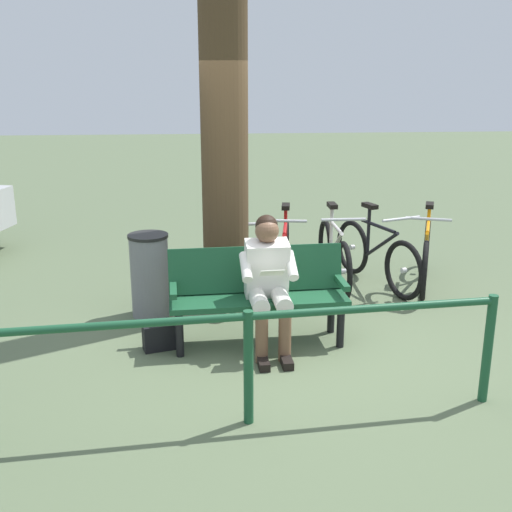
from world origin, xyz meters
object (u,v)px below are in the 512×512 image
at_px(tree_trunk, 224,106).
at_px(litter_bin, 150,275).
at_px(bicycle_green, 231,261).
at_px(bicycle_blue, 376,256).
at_px(bicycle_purple, 334,255).
at_px(person_reading, 268,277).
at_px(bench, 258,288).
at_px(bicycle_red, 285,257).
at_px(bicycle_orange, 426,255).
at_px(handbag, 160,337).

relative_size(tree_trunk, litter_bin, 4.87).
distance_m(litter_bin, bicycle_green, 1.06).
relative_size(tree_trunk, bicycle_green, 2.47).
height_order(bicycle_blue, bicycle_purple, same).
bearing_deg(person_reading, bench, -66.46).
xyz_separation_m(bench, person_reading, (-0.08, 0.16, 0.16)).
xyz_separation_m(bicycle_purple, bicycle_green, (1.19, 0.12, 0.00)).
xyz_separation_m(tree_trunk, bicycle_red, (-0.69, -0.51, -1.71)).
xyz_separation_m(bicycle_orange, bicycle_purple, (1.06, -0.08, 0.00)).
bearing_deg(bicycle_green, tree_trunk, -10.76).
relative_size(bicycle_red, bicycle_green, 0.99).
relative_size(handbag, bicycle_green, 0.18).
bearing_deg(handbag, bicycle_green, -115.53).
bearing_deg(bicycle_orange, person_reading, -31.26).
height_order(person_reading, bicycle_red, person_reading).
distance_m(tree_trunk, litter_bin, 1.84).
bearing_deg(bench, bicycle_purple, -127.34).
xyz_separation_m(bench, bicycle_red, (-0.44, -1.47, -0.15)).
height_order(bicycle_orange, bicycle_green, same).
bearing_deg(bicycle_red, person_reading, -3.41).
bearing_deg(handbag, litter_bin, -80.53).
bearing_deg(bicycle_purple, bicycle_blue, 84.33).
distance_m(bench, person_reading, 0.24).
bearing_deg(handbag, bicycle_red, -129.86).
xyz_separation_m(bicycle_blue, bicycle_red, (1.06, -0.04, 0.00)).
height_order(person_reading, litter_bin, person_reading).
relative_size(bench, tree_trunk, 0.39).
bearing_deg(handbag, tree_trunk, -120.69).
bearing_deg(bicycle_green, bicycle_orange, 89.74).
relative_size(person_reading, handbag, 4.00).
bearing_deg(bicycle_red, bicycle_orange, 96.70).
distance_m(bicycle_blue, bicycle_red, 1.06).
distance_m(bicycle_purple, bicycle_green, 1.20).
bearing_deg(tree_trunk, bicycle_red, -143.35).
height_order(person_reading, bicycle_purple, person_reading).
relative_size(bench, bicycle_purple, 0.97).
relative_size(litter_bin, bicycle_green, 0.51).
relative_size(bicycle_blue, bicycle_green, 0.95).
relative_size(handbag, tree_trunk, 0.07).
relative_size(bench, litter_bin, 1.90).
bearing_deg(litter_bin, bicycle_green, -142.93).
xyz_separation_m(bicycle_red, bicycle_green, (0.62, 0.11, 0.00)).
xyz_separation_m(bicycle_blue, bicycle_green, (1.68, 0.07, 0.00)).
distance_m(person_reading, bicycle_orange, 2.55).
relative_size(litter_bin, bicycle_blue, 0.53).
xyz_separation_m(handbag, bicycle_blue, (-2.39, -1.56, 0.24)).
bearing_deg(bench, bicycle_blue, -139.31).
xyz_separation_m(person_reading, bicycle_orange, (-1.99, -1.56, -0.31)).
bearing_deg(bicycle_blue, person_reading, -61.31).
xyz_separation_m(litter_bin, bicycle_blue, (-2.53, -0.71, -0.07)).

